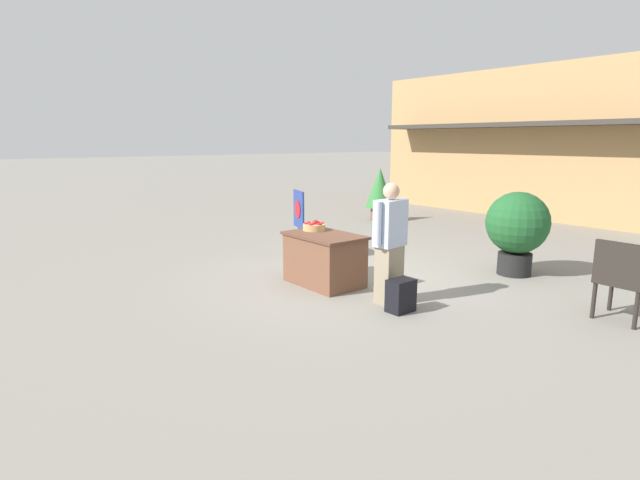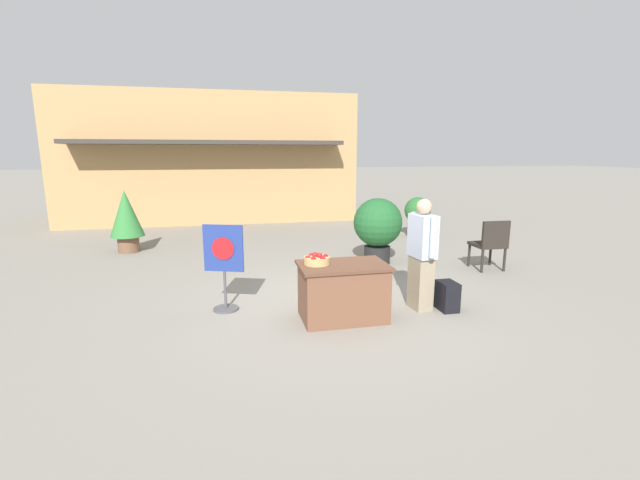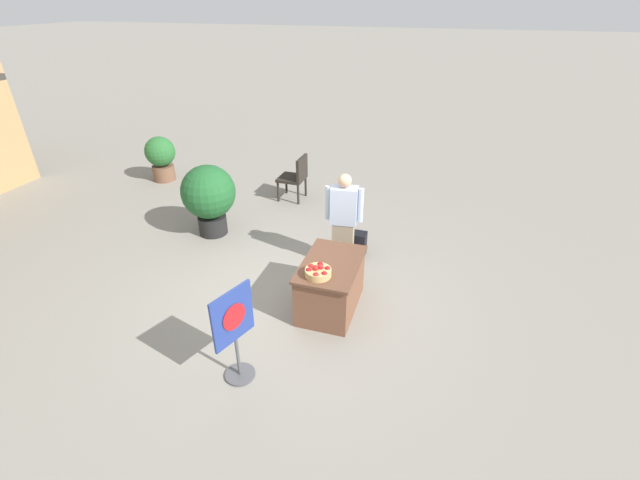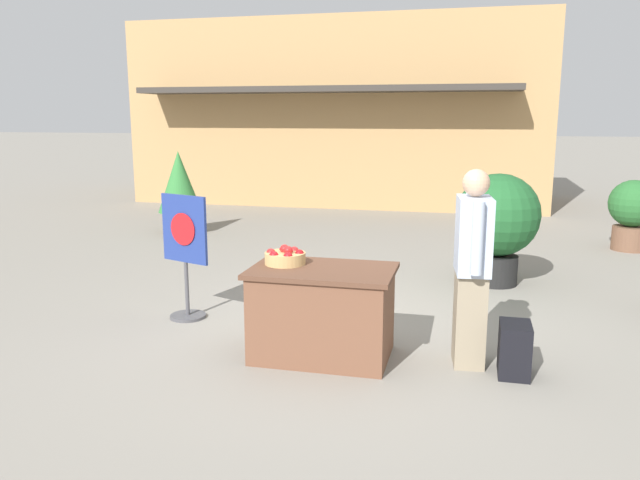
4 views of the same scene
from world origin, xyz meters
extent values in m
plane|color=gray|center=(0.00, 0.00, 0.00)|extent=(120.00, 120.00, 0.00)
cube|color=brown|center=(-0.03, -0.68, 0.37)|extent=(1.12, 0.73, 0.73)
cube|color=brown|center=(-0.03, -0.68, 0.75)|extent=(1.20, 0.78, 0.04)
cylinder|color=tan|center=(-0.38, -0.60, 0.82)|extent=(0.35, 0.35, 0.10)
sphere|color=#A30F14|center=(-0.25, -0.59, 0.86)|extent=(0.08, 0.08, 0.08)
sphere|color=red|center=(-0.33, -0.49, 0.86)|extent=(0.08, 0.08, 0.08)
sphere|color=red|center=(-0.43, -0.49, 0.86)|extent=(0.08, 0.08, 0.08)
sphere|color=red|center=(-0.50, -0.61, 0.86)|extent=(0.08, 0.08, 0.08)
sphere|color=red|center=(-0.45, -0.71, 0.86)|extent=(0.08, 0.08, 0.08)
sphere|color=red|center=(-0.32, -0.71, 0.86)|extent=(0.08, 0.08, 0.08)
sphere|color=red|center=(-0.34, -0.62, 0.89)|extent=(0.08, 0.08, 0.08)
sphere|color=red|center=(-0.39, -0.57, 0.89)|extent=(0.08, 0.08, 0.08)
cube|color=gray|center=(1.17, -0.55, 0.39)|extent=(0.28, 0.36, 0.78)
cube|color=silver|center=(1.17, -0.55, 1.08)|extent=(0.30, 0.45, 0.61)
sphere|color=tan|center=(1.17, -0.55, 1.50)|extent=(0.21, 0.21, 0.21)
cylinder|color=silver|center=(1.20, -0.81, 1.11)|extent=(0.09, 0.09, 0.56)
cylinder|color=silver|center=(1.14, -0.29, 1.11)|extent=(0.09, 0.09, 0.56)
cube|color=black|center=(1.53, -0.70, 0.21)|extent=(0.24, 0.34, 0.42)
cylinder|color=#4C4C51|center=(-1.60, 0.00, 0.01)|extent=(0.36, 0.36, 0.03)
cylinder|color=#4C4C51|center=(-1.60, 0.00, 0.31)|extent=(0.04, 0.04, 0.55)
cube|color=navy|center=(-1.60, 0.00, 0.92)|extent=(0.55, 0.22, 0.67)
cylinder|color=red|center=(-1.61, -0.02, 0.92)|extent=(0.31, 0.11, 0.32)
cylinder|color=#28231E|center=(3.17, 1.43, 0.23)|extent=(0.05, 0.05, 0.45)
cylinder|color=#28231E|center=(3.64, 1.42, 0.23)|extent=(0.05, 0.05, 0.45)
cylinder|color=#28231E|center=(3.16, 0.96, 0.23)|extent=(0.05, 0.05, 0.45)
cylinder|color=#28231E|center=(3.63, 0.95, 0.23)|extent=(0.05, 0.05, 0.45)
cube|color=#28231E|center=(3.40, 1.19, 0.48)|extent=(0.56, 0.56, 0.06)
cube|color=#28231E|center=(3.40, 0.94, 0.75)|extent=(0.55, 0.07, 0.47)
cylinder|color=brown|center=(3.52, 4.58, 0.18)|extent=(0.52, 0.52, 0.36)
sphere|color=#28662D|center=(3.52, 4.58, 0.72)|extent=(0.71, 0.71, 0.71)
cylinder|color=black|center=(1.47, 2.08, 0.18)|extent=(0.53, 0.53, 0.36)
sphere|color=#1E5628|center=(1.47, 2.08, 0.85)|extent=(0.99, 0.99, 0.99)
camera|label=1|loc=(5.61, -5.29, 2.15)|focal=28.00mm
camera|label=2|loc=(-1.54, -6.04, 2.24)|focal=24.00mm
camera|label=3|loc=(-4.79, -1.99, 3.99)|focal=24.00mm
camera|label=4|loc=(1.13, -5.56, 2.02)|focal=35.00mm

